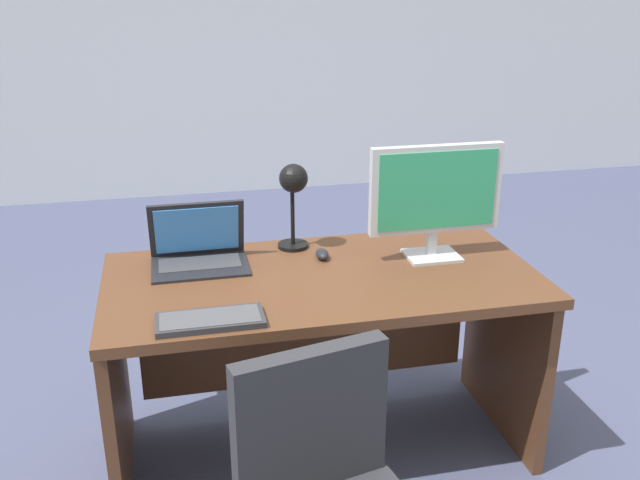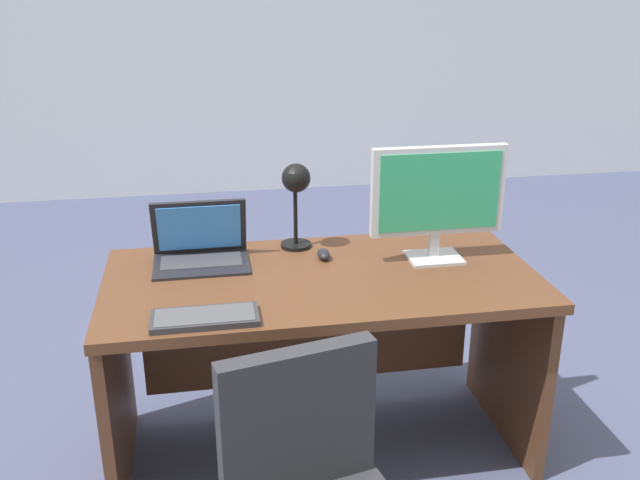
{
  "view_description": "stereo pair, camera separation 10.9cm",
  "coord_description": "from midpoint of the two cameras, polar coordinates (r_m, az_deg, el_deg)",
  "views": [
    {
      "loc": [
        -0.51,
        -2.25,
        1.76
      ],
      "look_at": [
        0.0,
        0.04,
        0.87
      ],
      "focal_mm": 39.3,
      "sensor_mm": 36.0,
      "label": 1
    },
    {
      "loc": [
        -0.4,
        -2.27,
        1.76
      ],
      "look_at": [
        0.0,
        0.04,
        0.87
      ],
      "focal_mm": 39.3,
      "sensor_mm": 36.0,
      "label": 2
    }
  ],
  "objects": [
    {
      "name": "back_wall",
      "position": [
        5.92,
        -5.76,
        17.26
      ],
      "size": [
        10.0,
        0.1,
        2.8
      ],
      "primitive_type": "cube",
      "color": "silver",
      "rests_on": "ground"
    },
    {
      "name": "desk_lamp",
      "position": [
        2.67,
        -0.8,
        4.18
      ],
      "size": [
        0.12,
        0.14,
        0.35
      ],
      "color": "black",
      "rests_on": "desk"
    },
    {
      "name": "ground",
      "position": [
        4.18,
        -2.73,
        -4.13
      ],
      "size": [
        12.0,
        12.0,
        0.0
      ],
      "primitive_type": "plane",
      "color": "#474C6B"
    },
    {
      "name": "monitor",
      "position": [
        2.61,
        10.77,
        3.6
      ],
      "size": [
        0.5,
        0.16,
        0.44
      ],
      "color": "#B7BABF",
      "rests_on": "desk"
    },
    {
      "name": "mouse",
      "position": [
        2.65,
        1.47,
        -1.18
      ],
      "size": [
        0.05,
        0.08,
        0.04
      ],
      "color": "black",
      "rests_on": "desk"
    },
    {
      "name": "desk",
      "position": [
        2.65,
        1.15,
        -6.8
      ],
      "size": [
        1.55,
        0.76,
        0.75
      ],
      "color": "#56331E",
      "rests_on": "ground"
    },
    {
      "name": "laptop",
      "position": [
        2.65,
        -8.57,
        -0.24
      ],
      "size": [
        0.35,
        0.25,
        0.23
      ],
      "color": "black",
      "rests_on": "desk"
    },
    {
      "name": "keyboard",
      "position": [
        2.21,
        -7.95,
        -6.29
      ],
      "size": [
        0.33,
        0.14,
        0.02
      ],
      "color": "#2D2D33",
      "rests_on": "desk"
    }
  ]
}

